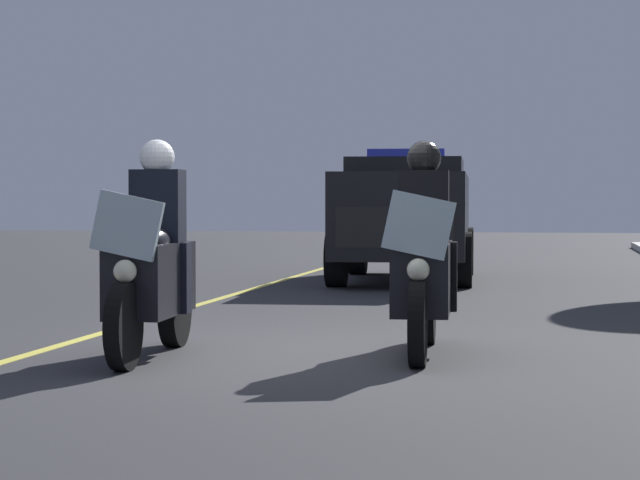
% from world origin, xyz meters
% --- Properties ---
extents(ground_plane, '(80.00, 80.00, 0.00)m').
position_xyz_m(ground_plane, '(0.00, 0.00, 0.00)').
color(ground_plane, '#333335').
extents(lane_stripe_center, '(48.00, 0.12, 0.01)m').
position_xyz_m(lane_stripe_center, '(0.00, -2.18, 0.00)').
color(lane_stripe_center, '#E0D14C').
rests_on(lane_stripe_center, ground).
extents(police_motorcycle_lead_left, '(2.14, 0.60, 1.72)m').
position_xyz_m(police_motorcycle_lead_left, '(0.58, -1.15, 0.70)').
color(police_motorcycle_lead_left, black).
rests_on(police_motorcycle_lead_left, ground).
extents(police_motorcycle_lead_right, '(2.14, 0.60, 1.72)m').
position_xyz_m(police_motorcycle_lead_right, '(-0.00, 0.92, 0.70)').
color(police_motorcycle_lead_right, black).
rests_on(police_motorcycle_lead_right, ground).
extents(police_suv, '(5.00, 2.29, 2.05)m').
position_xyz_m(police_suv, '(-9.24, -0.29, 1.07)').
color(police_suv, black).
rests_on(police_suv, ground).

